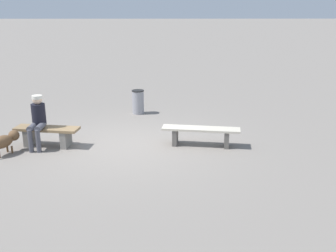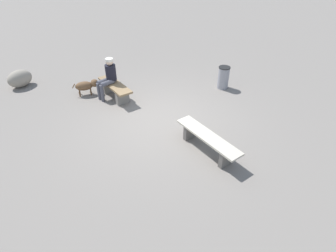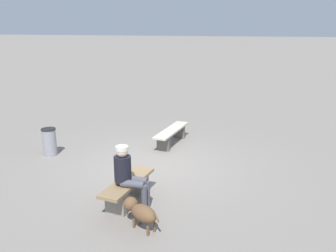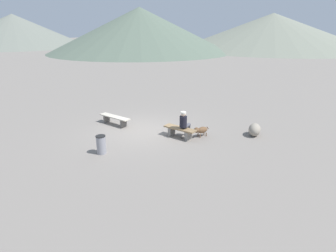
{
  "view_description": "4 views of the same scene",
  "coord_description": "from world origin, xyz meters",
  "views": [
    {
      "loc": [
        -0.88,
        9.03,
        3.25
      ],
      "look_at": [
        -0.99,
        0.67,
        0.68
      ],
      "focal_mm": 41.65,
      "sensor_mm": 36.0,
      "label": 1
    },
    {
      "loc": [
        -4.72,
        4.31,
        4.28
      ],
      "look_at": [
        -1.29,
        0.89,
        0.88
      ],
      "focal_mm": 29.06,
      "sensor_mm": 36.0,
      "label": 2
    },
    {
      "loc": [
        7.87,
        2.33,
        3.43
      ],
      "look_at": [
        -0.94,
        0.17,
        0.8
      ],
      "focal_mm": 37.43,
      "sensor_mm": 36.0,
      "label": 3
    },
    {
      "loc": [
        6.93,
        -10.54,
        4.72
      ],
      "look_at": [
        1.72,
        -0.72,
        0.76
      ],
      "focal_mm": 29.52,
      "sensor_mm": 36.0,
      "label": 4
    }
  ],
  "objects": [
    {
      "name": "trash_bin",
      "position": [
        -0.09,
        -2.93,
        0.38
      ],
      "size": [
        0.39,
        0.39,
        0.75
      ],
      "color": "gray",
      "rests_on": "ground"
    },
    {
      "name": "boulder",
      "position": [
        4.87,
        1.89,
        0.29
      ],
      "size": [
        0.65,
        0.89,
        0.58
      ],
      "primitive_type": "ellipsoid",
      "rotation": [
        0.0,
        0.0,
        1.71
      ],
      "color": "gray",
      "rests_on": "ground"
    },
    {
      "name": "ground",
      "position": [
        0.0,
        0.0,
        -0.03
      ],
      "size": [
        210.0,
        210.0,
        0.06
      ],
      "primitive_type": "cube",
      "color": "gray"
    },
    {
      "name": "bench_right",
      "position": [
        1.92,
        0.05,
        0.31
      ],
      "size": [
        1.6,
        0.67,
        0.47
      ],
      "rotation": [
        0.0,
        0.0,
        -0.16
      ],
      "color": "gray",
      "rests_on": "ground"
    },
    {
      "name": "dog",
      "position": [
        2.74,
        0.58,
        0.33
      ],
      "size": [
        0.55,
        0.76,
        0.5
      ],
      "rotation": [
        0.0,
        0.0,
        4.2
      ],
      "color": "brown",
      "rests_on": "ground"
    },
    {
      "name": "seated_person",
      "position": [
        2.1,
        0.13,
        0.74
      ],
      "size": [
        0.34,
        0.67,
        1.26
      ],
      "rotation": [
        0.0,
        0.0,
        -0.03
      ],
      "color": "black",
      "rests_on": "ground"
    },
    {
      "name": "bench_left",
      "position": [
        -1.79,
        0.07,
        0.32
      ],
      "size": [
        1.92,
        0.68,
        0.45
      ],
      "rotation": [
        0.0,
        0.0,
        -0.16
      ],
      "color": "#605B56",
      "rests_on": "ground"
    }
  ]
}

